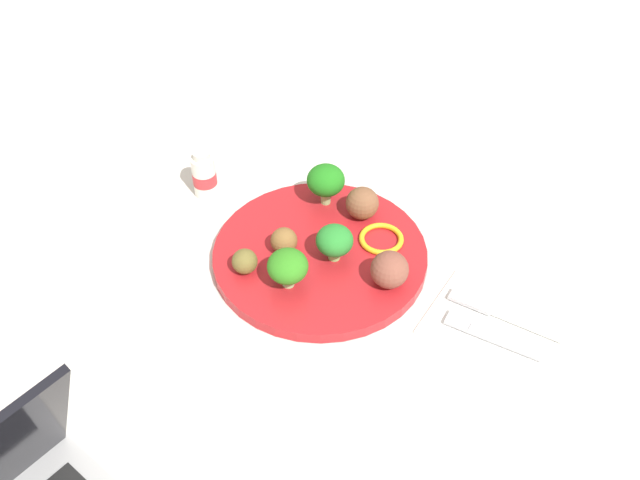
# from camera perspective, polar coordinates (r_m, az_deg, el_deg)

# --- Properties ---
(ground_plane) EXTENTS (4.00, 4.00, 0.00)m
(ground_plane) POSITION_cam_1_polar(r_m,az_deg,el_deg) (1.00, -0.00, -1.50)
(ground_plane) COLOR silver
(plate) EXTENTS (0.28, 0.28, 0.02)m
(plate) POSITION_cam_1_polar(r_m,az_deg,el_deg) (0.99, -0.00, -1.17)
(plate) COLOR red
(plate) RESTS_ON ground_plane
(broccoli_floret_back_left) EXTENTS (0.05, 0.05, 0.05)m
(broccoli_floret_back_left) POSITION_cam_1_polar(r_m,az_deg,el_deg) (0.92, -2.32, -2.07)
(broccoli_floret_back_left) COLOR #96C67F
(broccoli_floret_back_left) RESTS_ON plate
(broccoli_floret_front_right) EXTENTS (0.05, 0.05, 0.06)m
(broccoli_floret_front_right) POSITION_cam_1_polar(r_m,az_deg,el_deg) (1.03, 0.44, 4.48)
(broccoli_floret_front_right) COLOR #9BBE77
(broccoli_floret_front_right) RESTS_ON plate
(broccoli_floret_front_left) EXTENTS (0.05, 0.05, 0.05)m
(broccoli_floret_front_left) POSITION_cam_1_polar(r_m,az_deg,el_deg) (0.95, 1.01, -0.16)
(broccoli_floret_front_left) COLOR #8DC369
(broccoli_floret_front_left) RESTS_ON plate
(meatball_back_left) EXTENTS (0.05, 0.05, 0.05)m
(meatball_back_left) POSITION_cam_1_polar(r_m,az_deg,el_deg) (0.93, 5.39, -2.07)
(meatball_back_left) COLOR brown
(meatball_back_left) RESTS_ON plate
(meatball_center) EXTENTS (0.03, 0.03, 0.03)m
(meatball_center) POSITION_cam_1_polar(r_m,az_deg,el_deg) (0.95, -5.69, -1.62)
(meatball_center) COLOR brown
(meatball_center) RESTS_ON plate
(meatball_back_right) EXTENTS (0.04, 0.04, 0.04)m
(meatball_back_right) POSITION_cam_1_polar(r_m,az_deg,el_deg) (0.97, -2.73, -0.06)
(meatball_back_right) COLOR brown
(meatball_back_right) RESTS_ON plate
(meatball_mid_left) EXTENTS (0.04, 0.04, 0.04)m
(meatball_mid_left) POSITION_cam_1_polar(r_m,az_deg,el_deg) (1.02, 3.20, 2.79)
(meatball_mid_left) COLOR brown
(meatball_mid_left) RESTS_ON plate
(pepper_ring_near_rim) EXTENTS (0.07, 0.07, 0.01)m
(pepper_ring_near_rim) POSITION_cam_1_polar(r_m,az_deg,el_deg) (1.00, 4.64, 0.09)
(pepper_ring_near_rim) COLOR yellow
(pepper_ring_near_rim) RESTS_ON plate
(napkin) EXTENTS (0.17, 0.12, 0.01)m
(napkin) POSITION_cam_1_polar(r_m,az_deg,el_deg) (0.94, 13.35, -6.46)
(napkin) COLOR white
(napkin) RESTS_ON ground_plane
(fork) EXTENTS (0.12, 0.03, 0.01)m
(fork) POSITION_cam_1_polar(r_m,az_deg,el_deg) (0.93, 12.53, -6.84)
(fork) COLOR silver
(fork) RESTS_ON napkin
(knife) EXTENTS (0.15, 0.02, 0.01)m
(knife) POSITION_cam_1_polar(r_m,az_deg,el_deg) (0.95, 13.41, -5.39)
(knife) COLOR white
(knife) RESTS_ON napkin
(yogurt_bottle) EXTENTS (0.03, 0.03, 0.07)m
(yogurt_bottle) POSITION_cam_1_polar(r_m,az_deg,el_deg) (1.09, -8.70, 4.85)
(yogurt_bottle) COLOR white
(yogurt_bottle) RESTS_ON ground_plane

